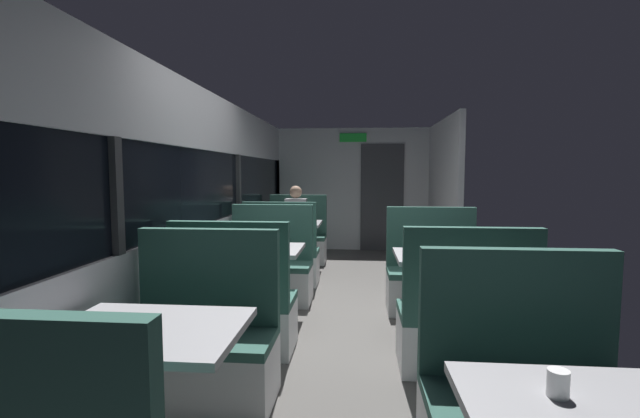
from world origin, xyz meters
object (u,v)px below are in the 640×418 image
at_px(bench_far_window_facing_end, 282,259).
at_px(bench_near_window_facing_entry, 202,351).
at_px(dining_table_rear_aisle, 446,266).
at_px(seated_passenger, 296,230).
at_px(bench_rear_aisle_facing_end, 464,328).
at_px(coffee_cup_primary, 558,383).
at_px(dining_table_near_window, 148,348).
at_px(bench_mid_window_facing_entry, 270,273).
at_px(dining_table_far_window, 290,229).
at_px(bench_front_aisle_facing_entry, 525,417).
at_px(dining_table_mid_window, 255,258).
at_px(bench_rear_aisle_facing_entry, 432,281).
at_px(bench_far_window_facing_entry, 297,242).
at_px(bench_mid_window_facing_end, 236,312).

bearing_deg(bench_far_window_facing_end, bench_near_window_facing_entry, -90.00).
height_order(dining_table_rear_aisle, seated_passenger, seated_passenger).
bearing_deg(dining_table_rear_aisle, bench_rear_aisle_facing_end, -90.00).
bearing_deg(coffee_cup_primary, dining_table_near_window, 163.56).
distance_m(bench_mid_window_facing_entry, dining_table_far_window, 1.51).
bearing_deg(bench_near_window_facing_entry, seated_passenger, 90.00).
bearing_deg(bench_near_window_facing_entry, bench_rear_aisle_facing_end, 17.79).
relative_size(bench_near_window_facing_entry, seated_passenger, 0.87).
relative_size(bench_front_aisle_facing_entry, coffee_cup_primary, 12.22).
bearing_deg(dining_table_far_window, dining_table_rear_aisle, -52.97).
height_order(dining_table_mid_window, bench_rear_aisle_facing_entry, bench_rear_aisle_facing_entry).
xyz_separation_m(bench_near_window_facing_entry, bench_far_window_facing_end, (0.00, 2.95, 0.00)).
height_order(dining_table_far_window, bench_rear_aisle_facing_end, bench_rear_aisle_facing_end).
relative_size(dining_table_far_window, bench_rear_aisle_facing_entry, 0.82).
bearing_deg(dining_table_rear_aisle, bench_mid_window_facing_entry, 153.32).
bearing_deg(bench_mid_window_facing_entry, dining_table_rear_aisle, -26.68).
xyz_separation_m(dining_table_near_window, bench_mid_window_facing_entry, (0.00, 2.87, -0.31)).
height_order(dining_table_near_window, bench_mid_window_facing_entry, bench_mid_window_facing_entry).
height_order(bench_far_window_facing_entry, coffee_cup_primary, bench_far_window_facing_entry).
relative_size(dining_table_near_window, seated_passenger, 0.71).
bearing_deg(seated_passenger, dining_table_near_window, -90.00).
relative_size(dining_table_mid_window, bench_mid_window_facing_end, 0.82).
relative_size(bench_mid_window_facing_end, bench_far_window_facing_entry, 1.00).
relative_size(bench_far_window_facing_entry, bench_rear_aisle_facing_entry, 1.00).
distance_m(dining_table_near_window, bench_rear_aisle_facing_entry, 3.23).
bearing_deg(bench_near_window_facing_entry, dining_table_near_window, -90.00).
height_order(bench_mid_window_facing_entry, dining_table_rear_aisle, bench_mid_window_facing_entry).
distance_m(dining_table_near_window, dining_table_rear_aisle, 2.66).
height_order(bench_rear_aisle_facing_entry, coffee_cup_primary, bench_rear_aisle_facing_entry).
bearing_deg(dining_table_rear_aisle, seated_passenger, 120.82).
relative_size(bench_rear_aisle_facing_end, seated_passenger, 0.87).
height_order(bench_far_window_facing_end, bench_rear_aisle_facing_end, same).
relative_size(dining_table_near_window, dining_table_rear_aisle, 1.00).
bearing_deg(dining_table_mid_window, dining_table_far_window, 90.00).
bearing_deg(bench_far_window_facing_entry, seated_passenger, -90.00).
relative_size(bench_mid_window_facing_end, bench_rear_aisle_facing_end, 1.00).
distance_m(dining_table_mid_window, dining_table_far_window, 2.17).
height_order(bench_far_window_facing_entry, bench_rear_aisle_facing_entry, same).
bearing_deg(bench_mid_window_facing_end, bench_rear_aisle_facing_entry, 33.81).
relative_size(dining_table_far_window, bench_far_window_facing_end, 0.82).
bearing_deg(seated_passenger, bench_rear_aisle_facing_entry, -52.12).
xyz_separation_m(bench_mid_window_facing_entry, bench_rear_aisle_facing_entry, (1.79, -0.20, 0.00)).
xyz_separation_m(dining_table_mid_window, coffee_cup_primary, (1.66, -2.66, 0.15)).
height_order(dining_table_far_window, bench_rear_aisle_facing_entry, bench_rear_aisle_facing_entry).
relative_size(bench_near_window_facing_entry, dining_table_rear_aisle, 1.22).
relative_size(bench_mid_window_facing_entry, bench_rear_aisle_facing_entry, 1.00).
bearing_deg(seated_passenger, bench_far_window_facing_end, -90.00).
bearing_deg(coffee_cup_primary, bench_far_window_facing_entry, 106.69).
distance_m(bench_mid_window_facing_end, bench_front_aisle_facing_entry, 2.26).
xyz_separation_m(dining_table_near_window, coffee_cup_primary, (1.66, -0.49, 0.15)).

